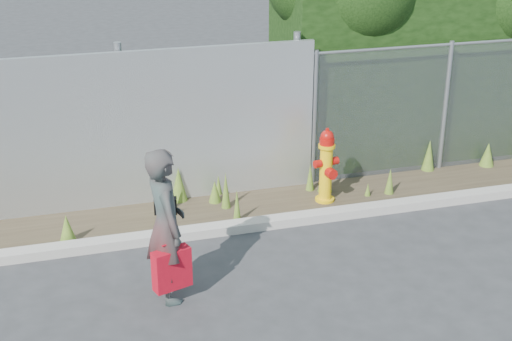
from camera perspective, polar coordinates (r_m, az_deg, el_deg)
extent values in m
plane|color=#313134|center=(8.03, 4.91, -10.08)|extent=(80.00, 80.00, 0.00)
cube|color=#A69F96|center=(9.48, 1.07, -4.17)|extent=(16.00, 0.22, 0.12)
cube|color=#3F3324|center=(10.02, 0.06, -2.98)|extent=(16.00, 1.20, 0.01)
cone|color=#4A6C20|center=(9.52, -7.74, -2.92)|extent=(0.10, 0.10, 0.53)
cone|color=#4A6C20|center=(9.90, -2.43, -1.66)|extent=(0.13, 0.13, 0.54)
cone|color=#4A6C20|center=(9.81, -7.45, -2.11)|extent=(0.13, 0.13, 0.52)
cone|color=#4A6C20|center=(10.18, -6.19, -1.16)|extent=(0.24, 0.24, 0.51)
cone|color=#4A6C20|center=(10.12, -3.32, -1.75)|extent=(0.18, 0.18, 0.33)
cone|color=#4A6C20|center=(10.45, 5.56, -0.50)|extent=(0.22, 0.22, 0.50)
cone|color=#4A6C20|center=(10.50, 4.35, -0.58)|extent=(0.12, 0.12, 0.43)
cone|color=#4A6C20|center=(9.30, -14.87, -4.60)|extent=(0.22, 0.22, 0.39)
cone|color=#4A6C20|center=(10.36, -3.02, -1.20)|extent=(0.10, 0.10, 0.32)
cone|color=#4A6C20|center=(10.54, 10.65, -0.90)|extent=(0.14, 0.14, 0.40)
cone|color=#4A6C20|center=(11.50, 13.66, 1.14)|extent=(0.20, 0.20, 0.50)
cone|color=#4A6C20|center=(9.51, -1.53, -2.89)|extent=(0.11, 0.11, 0.48)
cone|color=#4A6C20|center=(11.95, 18.03, 1.18)|extent=(0.24, 0.24, 0.39)
cone|color=#4A6C20|center=(10.45, 8.93, -1.58)|extent=(0.09, 0.09, 0.20)
cube|color=#A9ACB0|center=(9.86, -19.44, 2.13)|extent=(8.50, 0.08, 2.20)
cylinder|color=gray|center=(9.96, -10.56, 3.58)|extent=(0.10, 0.10, 2.30)
cylinder|color=gray|center=(10.47, 3.18, 4.86)|extent=(0.10, 0.10, 2.30)
cube|color=gray|center=(11.97, 19.24, 5.13)|extent=(6.50, 0.03, 2.00)
cylinder|color=gray|center=(10.48, 4.68, 4.12)|extent=(0.07, 0.07, 2.05)
cylinder|color=gray|center=(11.40, 14.89, 4.94)|extent=(0.07, 0.07, 2.05)
cube|color=black|center=(12.80, 18.13, 8.68)|extent=(7.30, 1.60, 3.00)
sphere|color=black|center=(11.99, 10.98, 13.16)|extent=(1.23, 1.23, 1.23)
cylinder|color=yellow|center=(10.25, 5.51, -2.34)|extent=(0.27, 0.27, 0.06)
cylinder|color=yellow|center=(10.09, 5.59, -0.35)|extent=(0.18, 0.18, 0.83)
cylinder|color=yellow|center=(9.93, 5.69, 1.96)|extent=(0.23, 0.23, 0.05)
cylinder|color=#B20F0A|center=(9.91, 5.70, 2.33)|extent=(0.21, 0.21, 0.10)
sphere|color=#B20F0A|center=(9.88, 5.72, 2.71)|extent=(0.19, 0.19, 0.19)
cylinder|color=#B20F0A|center=(9.85, 5.74, 3.24)|extent=(0.05, 0.05, 0.05)
cylinder|color=#B20F0A|center=(9.97, 4.90, 0.57)|extent=(0.10, 0.11, 0.11)
cylinder|color=#B20F0A|center=(10.07, 6.36, 0.73)|extent=(0.10, 0.11, 0.11)
cylinder|color=#B20F0A|center=(9.95, 5.90, -0.26)|extent=(0.15, 0.12, 0.15)
imported|color=#0D5751|center=(7.66, -7.24, -4.38)|extent=(0.48, 0.68, 1.75)
cube|color=#A90919|center=(7.72, -6.75, -7.82)|extent=(0.41, 0.15, 0.46)
cylinder|color=#A90919|center=(7.58, -6.85, -5.83)|extent=(0.20, 0.02, 0.02)
cube|color=black|center=(7.70, -7.25, -2.81)|extent=(0.24, 0.10, 0.18)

